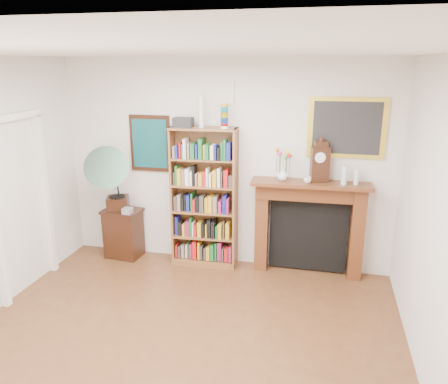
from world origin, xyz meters
name	(u,v)px	position (x,y,z in m)	size (l,w,h in m)	color
room	(156,233)	(0.00, 0.00, 1.40)	(4.51, 5.01, 2.81)	#562F1A
door_casing	(20,191)	(-2.21, 1.20, 1.26)	(0.08, 1.02, 2.17)	white
teal_poster	(150,143)	(-1.05, 2.48, 1.65)	(0.58, 0.04, 0.78)	black
small_picture	(224,93)	(0.00, 2.48, 2.35)	(0.26, 0.04, 0.30)	white
gilt_painting	(347,128)	(1.55, 2.48, 1.95)	(0.95, 0.04, 0.75)	gold
bookshelf	(204,190)	(-0.25, 2.32, 1.07)	(0.90, 0.36, 2.21)	brown
side_cabinet	(124,233)	(-1.45, 2.29, 0.36)	(0.52, 0.38, 0.71)	black
fireplace	(309,219)	(1.16, 2.39, 0.76)	(1.52, 0.41, 1.27)	#522713
gramophone	(110,175)	(-1.52, 2.15, 1.26)	(0.80, 0.89, 0.96)	black
cd_stack	(127,211)	(-1.30, 2.16, 0.75)	(0.12, 0.12, 0.08)	#AAAAB6
mantel_clock	(320,162)	(1.26, 2.36, 1.53)	(0.25, 0.18, 0.52)	black
flower_vase	(283,174)	(0.80, 2.34, 1.35)	(0.15, 0.15, 0.16)	white
teacup	(308,180)	(1.12, 2.28, 1.31)	(0.10, 0.10, 0.08)	silver
bottle_left	(344,175)	(1.56, 2.30, 1.39)	(0.07, 0.07, 0.24)	silver
bottle_right	(356,177)	(1.71, 2.33, 1.37)	(0.06, 0.06, 0.20)	silver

